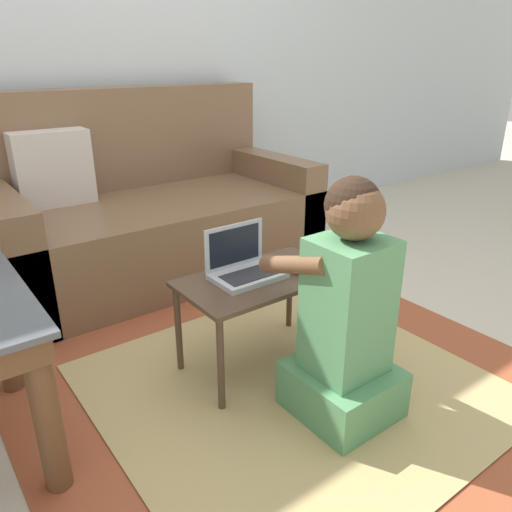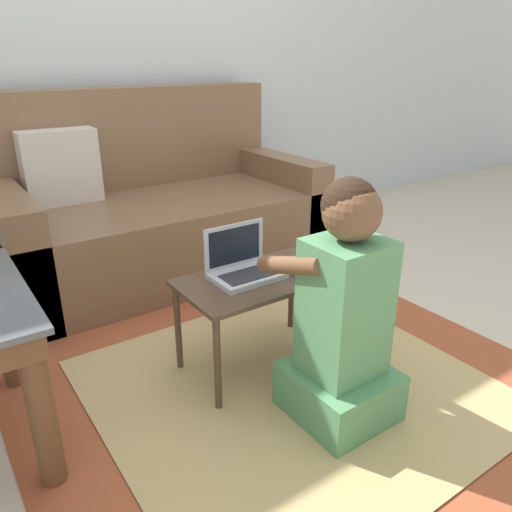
{
  "view_description": "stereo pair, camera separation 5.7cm",
  "coord_description": "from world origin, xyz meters",
  "px_view_note": "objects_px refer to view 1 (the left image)",
  "views": [
    {
      "loc": [
        -1.02,
        -1.27,
        1.1
      ],
      "look_at": [
        -0.02,
        0.08,
        0.42
      ],
      "focal_mm": 35.0,
      "sensor_mm": 36.0,
      "label": 1
    },
    {
      "loc": [
        -0.97,
        -1.3,
        1.1
      ],
      "look_at": [
        -0.02,
        0.08,
        0.42
      ],
      "focal_mm": 35.0,
      "sensor_mm": 36.0,
      "label": 2
    }
  ],
  "objects_px": {
    "laptop_desk": "(260,289)",
    "computer_mouse": "(296,266)",
    "couch": "(149,213)",
    "person_seated": "(346,317)",
    "laptop": "(244,268)"
  },
  "relations": [
    {
      "from": "person_seated",
      "to": "laptop_desk",
      "type": "bearing_deg",
      "value": 97.05
    },
    {
      "from": "laptop_desk",
      "to": "person_seated",
      "type": "relative_size",
      "value": 0.73
    },
    {
      "from": "computer_mouse",
      "to": "person_seated",
      "type": "bearing_deg",
      "value": -105.4
    },
    {
      "from": "laptop",
      "to": "person_seated",
      "type": "distance_m",
      "value": 0.42
    },
    {
      "from": "couch",
      "to": "laptop_desk",
      "type": "relative_size",
      "value": 2.85
    },
    {
      "from": "laptop",
      "to": "person_seated",
      "type": "height_order",
      "value": "person_seated"
    },
    {
      "from": "laptop_desk",
      "to": "laptop",
      "type": "bearing_deg",
      "value": 141.01
    },
    {
      "from": "person_seated",
      "to": "couch",
      "type": "bearing_deg",
      "value": 88.1
    },
    {
      "from": "couch",
      "to": "computer_mouse",
      "type": "bearing_deg",
      "value": -87.79
    },
    {
      "from": "laptop",
      "to": "computer_mouse",
      "type": "height_order",
      "value": "laptop"
    },
    {
      "from": "person_seated",
      "to": "laptop",
      "type": "bearing_deg",
      "value": 102.3
    },
    {
      "from": "laptop_desk",
      "to": "computer_mouse",
      "type": "xyz_separation_m",
      "value": [
        0.14,
        -0.03,
        0.07
      ]
    },
    {
      "from": "laptop",
      "to": "person_seated",
      "type": "xyz_separation_m",
      "value": [
        0.09,
        -0.41,
        -0.04
      ]
    },
    {
      "from": "couch",
      "to": "laptop_desk",
      "type": "distance_m",
      "value": 1.12
    },
    {
      "from": "laptop",
      "to": "couch",
      "type": "bearing_deg",
      "value": 82.69
    }
  ]
}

